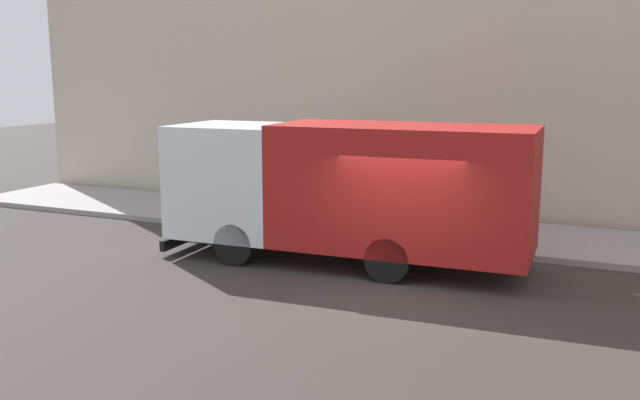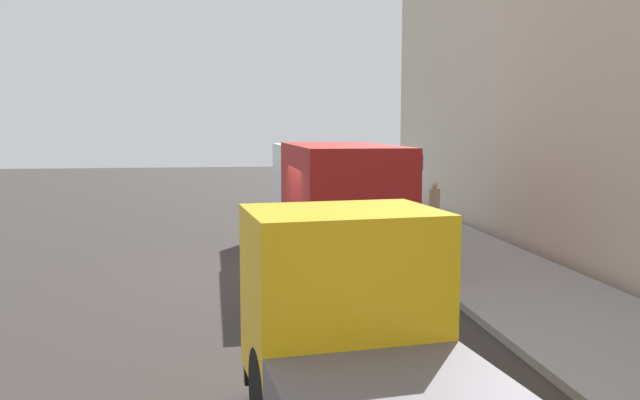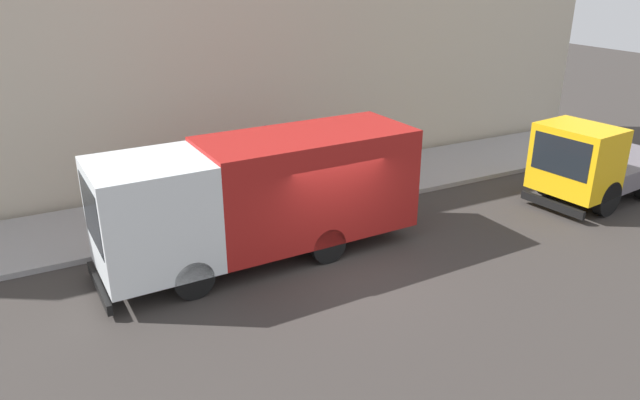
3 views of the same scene
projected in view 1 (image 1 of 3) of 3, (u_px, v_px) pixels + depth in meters
The scene contains 7 objects.
ground at pixel (395, 288), 13.23m from camera, with size 80.00×80.00×0.00m, color #35302D.
sidewalk at pixel (451, 233), 17.51m from camera, with size 3.54×30.00×0.15m, color #969393.
building_facade at pixel (476, 51), 18.72m from camera, with size 0.50×30.00×9.33m, color beige.
large_utility_truck at pixel (346, 186), 14.71m from camera, with size 2.60×8.02×3.03m.
pedestrian_walking at pixel (326, 187), 18.74m from camera, with size 0.43×0.43×1.65m.
traffic_cone_orange at pixel (261, 209), 18.33m from camera, with size 0.51×0.51×0.73m, color orange.
street_sign_post at pixel (416, 175), 16.12m from camera, with size 0.44×0.08×2.67m.
Camera 1 is at (-12.21, -3.77, 4.06)m, focal length 38.59 mm.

